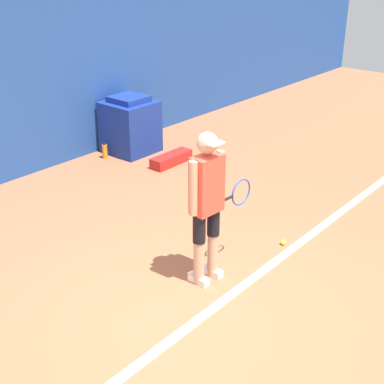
{
  "coord_description": "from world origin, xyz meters",
  "views": [
    {
      "loc": [
        -3.37,
        -2.9,
        3.37
      ],
      "look_at": [
        0.52,
        0.43,
        1.0
      ],
      "focal_mm": 50.0,
      "sensor_mm": 36.0,
      "label": 1
    }
  ],
  "objects": [
    {
      "name": "tennis_player",
      "position": [
        0.53,
        0.23,
        0.95
      ],
      "size": [
        0.96,
        0.29,
        1.71
      ],
      "rotation": [
        0.0,
        0.0,
        -0.07
      ],
      "color": "tan",
      "rests_on": "ground_plane"
    },
    {
      "name": "covered_chair",
      "position": [
        2.79,
        3.82,
        0.48
      ],
      "size": [
        0.8,
        0.82,
        1.01
      ],
      "color": "navy",
      "rests_on": "ground_plane"
    },
    {
      "name": "ground_plane",
      "position": [
        0.0,
        0.0,
        0.0
      ],
      "size": [
        24.0,
        24.0,
        0.0
      ],
      "primitive_type": "plane",
      "color": "#B76642"
    },
    {
      "name": "court_baseline",
      "position": [
        0.0,
        -0.17,
        0.01
      ],
      "size": [
        21.6,
        0.1,
        0.01
      ],
      "color": "white",
      "rests_on": "ground_plane"
    },
    {
      "name": "tennis_ball",
      "position": [
        1.72,
        -0.03,
        0.03
      ],
      "size": [
        0.07,
        0.07,
        0.07
      ],
      "color": "#D1E533",
      "rests_on": "ground_plane"
    },
    {
      "name": "equipment_bag",
      "position": [
        2.79,
        2.84,
        0.09
      ],
      "size": [
        0.8,
        0.25,
        0.18
      ],
      "color": "#B2231E",
      "rests_on": "ground_plane"
    },
    {
      "name": "water_bottle",
      "position": [
        2.25,
        3.9,
        0.13
      ],
      "size": [
        0.09,
        0.09,
        0.27
      ],
      "color": "orange",
      "rests_on": "ground_plane"
    }
  ]
}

